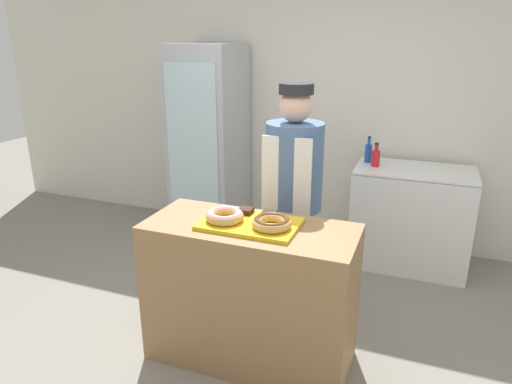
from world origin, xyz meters
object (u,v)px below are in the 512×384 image
bottle_blue (368,152)px  donut_chocolate_glaze (272,222)px  serving_tray (250,224)px  beverage_fridge (209,144)px  donut_light_glaze (225,215)px  brownie_back_left (246,211)px  chest_freezer (410,217)px  baker_person (293,199)px  bottle_red (376,157)px  brownie_back_right (269,214)px

bottle_blue → donut_chocolate_glaze: bearing=-98.9°
serving_tray → beverage_fridge: beverage_fridge is taller
donut_light_glaze → brownie_back_left: bearing=66.1°
donut_chocolate_glaze → bottle_blue: bearing=81.1°
brownie_back_left → chest_freezer: size_ratio=0.08×
bottle_blue → baker_person: bearing=-106.9°
serving_tray → bottle_red: 1.78m
donut_light_glaze → chest_freezer: 2.10m
bottle_red → bottle_blue: size_ratio=0.88×
bottle_red → donut_chocolate_glaze: bearing=-102.0°
brownie_back_right → bottle_red: bearing=74.4°
donut_chocolate_glaze → brownie_back_right: size_ratio=2.69×
bottle_red → donut_light_glaze: bearing=-111.0°
brownie_back_left → bottle_blue: bearing=73.1°
donut_chocolate_glaze → brownie_back_right: donut_chocolate_glaze is taller
brownie_back_left → bottle_blue: 1.77m
serving_tray → donut_light_glaze: size_ratio=2.52×
baker_person → bottle_blue: size_ratio=7.12×
bottle_red → baker_person: bearing=-112.4°
serving_tray → bottle_red: (0.52, 1.70, 0.05)m
chest_freezer → serving_tray: bearing=-116.5°
beverage_fridge → chest_freezer: (2.00, 0.01, -0.51)m
donut_light_glaze → brownie_back_right: size_ratio=2.69×
brownie_back_left → baker_person: bearing=73.1°
baker_person → bottle_red: 1.16m
brownie_back_left → bottle_blue: size_ratio=0.36×
donut_chocolate_glaze → bottle_blue: bottle_blue is taller
donut_chocolate_glaze → beverage_fridge: size_ratio=0.12×
serving_tray → bottle_blue: (0.44, 1.82, 0.06)m
chest_freezer → beverage_fridge: bearing=-179.8°
serving_tray → donut_chocolate_glaze: (0.15, -0.03, 0.05)m
donut_chocolate_glaze → brownie_back_right: 0.17m
serving_tray → beverage_fridge: 2.07m
bottle_red → brownie_back_right: bearing=-105.6°
beverage_fridge → baker_person: bearing=-41.9°
brownie_back_left → brownie_back_right: size_ratio=1.00×
serving_tray → chest_freezer: (0.86, 1.73, -0.48)m
beverage_fridge → brownie_back_right: bearing=-52.9°
serving_tray → donut_light_glaze: 0.16m
baker_person → beverage_fridge: size_ratio=0.88×
donut_light_glaze → donut_chocolate_glaze: same height
brownie_back_left → chest_freezer: (0.94, 1.61, -0.51)m
beverage_fridge → bottle_blue: size_ratio=8.09×
chest_freezer → bottle_red: 0.63m
bottle_blue → bottle_red: bearing=-54.8°
brownie_back_right → baker_person: bearing=90.0°
brownie_back_left → bottle_blue: bottle_blue is taller
bottle_red → bottle_blue: 0.14m
donut_chocolate_glaze → brownie_back_right: bearing=113.9°
donut_chocolate_glaze → beverage_fridge: 2.18m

